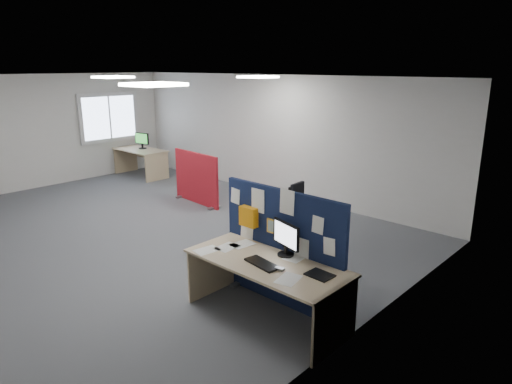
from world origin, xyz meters
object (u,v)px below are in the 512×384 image
Objects in this scene: navy_divider at (281,247)px; second_desk at (142,156)px; main_desk at (269,273)px; monitor_main at (286,237)px; red_divider at (196,178)px; office_chair at (291,206)px; monitor_second at (142,140)px.

second_desk is (-7.14, 2.73, -0.20)m from navy_divider.
main_desk is at bearing -22.97° from second_desk.
main_desk is 4.25× the size of monitor_main.
red_divider is at bearing 153.05° from navy_divider.
office_chair reaches higher than second_desk.
monitor_main is 0.47× the size of office_chair.
second_desk is at bearing 159.11° from navy_divider.
second_desk is (-7.31, 2.85, -0.41)m from monitor_main.
monitor_main is at bearing 77.95° from main_desk.
monitor_main reaches higher than second_desk.
navy_divider is 4.62m from red_divider.
navy_divider is at bearing -22.55° from red_divider.
office_chair is at bearing -19.95° from monitor_second.
main_desk is 2.00× the size of office_chair.
second_desk is (-3.03, 0.63, 0.01)m from red_divider.
navy_divider is at bearing -20.89° from second_desk.
monitor_second is 5.91m from office_chair.
red_divider is (-4.23, 2.44, -0.02)m from main_desk.
navy_divider is 0.41m from main_desk.
monitor_main is at bearing -22.92° from red_divider.
monitor_second is (-7.18, 2.79, 0.21)m from navy_divider.
red_divider is 3.09m from second_desk.
monitor_main is (0.05, 0.23, 0.39)m from main_desk.
office_chair is (-1.52, 2.00, -0.40)m from monitor_main.
monitor_main reaches higher than office_chair.
red_divider is at bearing 167.71° from monitor_main.
red_divider is 3.17m from monitor_second.
monitor_main is at bearing -21.27° from second_desk.
office_chair is (5.79, -0.85, 0.00)m from second_desk.
red_divider is (-4.28, 2.21, -0.41)m from monitor_main.
office_chair is at bearing 125.74° from navy_divider.
main_desk is at bearing -25.60° from red_divider.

